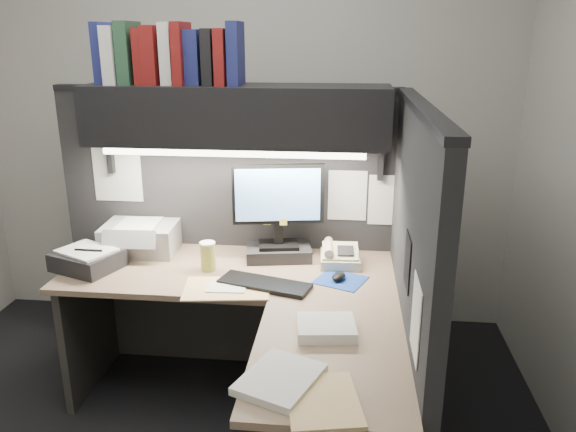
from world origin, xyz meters
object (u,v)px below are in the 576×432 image
object	(u,v)px
overhead_shelf	(237,115)
keyboard	(265,284)
coffee_cup	(208,257)
printer	(142,236)
monitor	(278,222)
desk	(278,384)
notebook_stack	(88,260)
telephone	(340,257)

from	to	relation	value
overhead_shelf	keyboard	size ratio (longest dim) A/B	3.46
coffee_cup	printer	size ratio (longest dim) A/B	0.36
overhead_shelf	printer	size ratio (longest dim) A/B	3.90
overhead_shelf	monitor	xyz separation A→B (m)	(0.21, -0.02, -0.56)
desk	notebook_stack	size ratio (longest dim) A/B	5.47
desk	keyboard	xyz separation A→B (m)	(-0.11, 0.37, 0.30)
printer	notebook_stack	size ratio (longest dim) A/B	1.28
telephone	notebook_stack	bearing A→B (deg)	-174.28
telephone	coffee_cup	xyz separation A→B (m)	(-0.67, -0.15, 0.03)
desk	printer	world-z (taller)	printer
overhead_shelf	printer	bearing A→B (deg)	176.76
overhead_shelf	coffee_cup	distance (m)	0.74
monitor	telephone	xyz separation A→B (m)	(0.33, -0.05, -0.17)
notebook_stack	coffee_cup	bearing A→B (deg)	4.17
telephone	coffee_cup	distance (m)	0.69
keyboard	coffee_cup	size ratio (longest dim) A/B	3.16
keyboard	monitor	bearing A→B (deg)	102.63
printer	notebook_stack	world-z (taller)	printer
monitor	printer	xyz separation A→B (m)	(-0.78, 0.05, -0.13)
monitor	notebook_stack	bearing A→B (deg)	-175.69
notebook_stack	desk	bearing A→B (deg)	-25.07
desk	printer	xyz separation A→B (m)	(-0.87, 0.78, 0.37)
printer	telephone	bearing A→B (deg)	-7.71
desk	keyboard	distance (m)	0.49
desk	notebook_stack	xyz separation A→B (m)	(-1.06, 0.49, 0.33)
desk	overhead_shelf	world-z (taller)	overhead_shelf
keyboard	notebook_stack	distance (m)	0.95
overhead_shelf	keyboard	world-z (taller)	overhead_shelf
monitor	keyboard	bearing A→B (deg)	-103.57
telephone	notebook_stack	xyz separation A→B (m)	(-1.30, -0.20, 0.00)
overhead_shelf	coffee_cup	world-z (taller)	overhead_shelf
telephone	keyboard	bearing A→B (deg)	-141.41
monitor	keyboard	size ratio (longest dim) A/B	1.16
monitor	notebook_stack	size ratio (longest dim) A/B	1.68
keyboard	coffee_cup	bearing A→B (deg)	168.96
overhead_shelf	printer	world-z (taller)	overhead_shelf
printer	notebook_stack	bearing A→B (deg)	-125.87
keyboard	coffee_cup	xyz separation A→B (m)	(-0.32, 0.17, 0.06)
monitor	printer	size ratio (longest dim) A/B	1.31
keyboard	printer	bearing A→B (deg)	167.98
coffee_cup	notebook_stack	distance (m)	0.63
keyboard	telephone	bearing A→B (deg)	57.88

